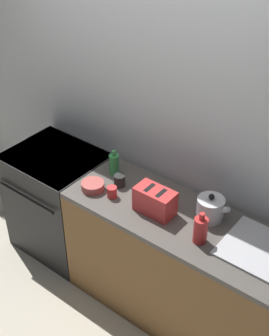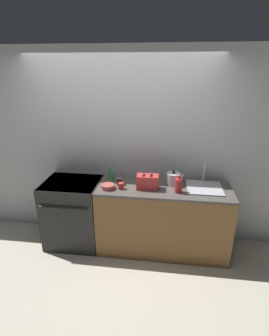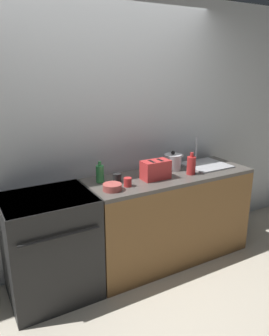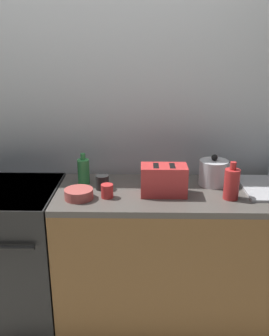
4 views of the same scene
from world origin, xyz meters
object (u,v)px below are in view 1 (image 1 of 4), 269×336
(kettle, at_px, (210,209))
(bottle_green, at_px, (114,164))
(cup_black, at_px, (119,180))
(stove, at_px, (59,200))
(bottle_red, at_px, (200,230))
(toaster, at_px, (155,201))
(bowl, at_px, (93,186))
(cup_red, at_px, (112,192))

(kettle, distance_m, bottle_green, 0.81)
(kettle, distance_m, cup_black, 0.69)
(stove, relative_size, bottle_red, 4.20)
(toaster, bearing_deg, bottle_green, 160.97)
(cup_black, relative_size, bowl, 0.53)
(cup_black, bearing_deg, toaster, -11.97)
(bottle_red, xyz_separation_m, bowl, (-0.86, -0.02, -0.06))
(cup_black, distance_m, bowl, 0.19)
(cup_red, bearing_deg, stove, 170.82)
(bottle_red, bearing_deg, toaster, 171.82)
(kettle, xyz_separation_m, bowl, (-0.80, -0.24, -0.05))
(bottle_green, relative_size, cup_red, 2.47)
(bottle_red, height_order, cup_black, bottle_red)
(toaster, distance_m, cup_red, 0.33)
(bottle_red, relative_size, cup_red, 2.75)
(toaster, xyz_separation_m, bowl, (-0.48, -0.07, -0.06))
(toaster, distance_m, cup_black, 0.38)
(stove, height_order, cup_black, cup_black)
(cup_black, bearing_deg, bottle_red, -10.05)
(stove, xyz_separation_m, cup_red, (0.69, -0.11, 0.49))
(cup_black, xyz_separation_m, bowl, (-0.12, -0.15, -0.02))
(bottle_green, xyz_separation_m, bowl, (0.01, -0.24, -0.05))
(kettle, height_order, cup_red, kettle)
(stove, xyz_separation_m, cup_black, (0.65, 0.02, 0.49))
(bowl, bearing_deg, cup_black, 51.38)
(bottle_red, distance_m, cup_red, 0.71)
(stove, xyz_separation_m, bottle_red, (1.39, -0.11, 0.54))
(stove, bearing_deg, toaster, -3.36)
(bowl, bearing_deg, toaster, 8.37)
(bottle_red, distance_m, bowl, 0.87)
(toaster, relative_size, bottle_green, 1.35)
(stove, xyz_separation_m, bowl, (0.53, -0.13, 0.48))
(cup_black, bearing_deg, bottle_green, 143.75)
(toaster, bearing_deg, kettle, 27.46)
(cup_black, bearing_deg, cup_red, -72.54)
(bottle_green, bearing_deg, toaster, -19.03)
(bottle_red, bearing_deg, bowl, -178.88)
(cup_red, bearing_deg, bottle_green, 126.88)
(cup_red, height_order, bowl, cup_red)
(toaster, distance_m, bowl, 0.49)
(bowl, bearing_deg, cup_red, 6.94)
(cup_black, distance_m, cup_red, 0.14)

